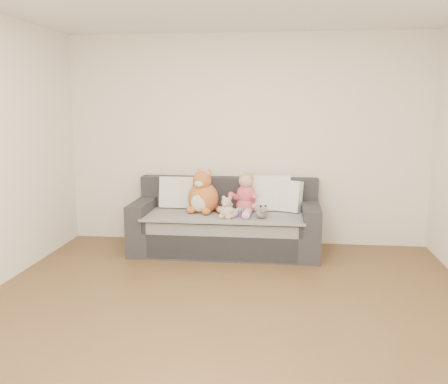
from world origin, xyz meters
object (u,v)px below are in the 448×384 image
object	(u,v)px
toddler	(245,196)
teddy_bear	(226,209)
sippy_cup	(240,212)
sofa	(226,225)
plush_cat	(203,195)

from	to	relation	value
toddler	teddy_bear	xyz separation A→B (m)	(-0.19, -0.27, -0.10)
toddler	sippy_cup	bearing A→B (deg)	-93.47
teddy_bear	sippy_cup	size ratio (longest dim) A/B	2.59
sofa	teddy_bear	size ratio (longest dim) A/B	8.47
plush_cat	teddy_bear	xyz separation A→B (m)	(0.31, -0.28, -0.10)
toddler	teddy_bear	bearing A→B (deg)	-114.78
toddler	teddy_bear	distance (m)	0.35
sofa	plush_cat	world-z (taller)	plush_cat
plush_cat	sippy_cup	bearing A→B (deg)	-9.46
teddy_bear	plush_cat	bearing A→B (deg)	158.63
toddler	plush_cat	size ratio (longest dim) A/B	0.90
sofa	toddler	bearing A→B (deg)	-12.14
plush_cat	sippy_cup	size ratio (longest dim) A/B	5.56
sofa	sippy_cup	bearing A→B (deg)	-51.33
sofa	toddler	world-z (taller)	toddler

